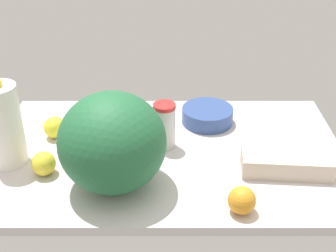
{
  "coord_description": "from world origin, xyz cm",
  "views": [
    {
      "loc": [
        -0.5,
        -133.9,
        90.11
      ],
      "look_at": [
        0.0,
        0.0,
        13.0
      ],
      "focal_mm": 50.0,
      "sensor_mm": 36.0,
      "label": 1
    }
  ],
  "objects_px": {
    "tumbler_cup": "(164,125)",
    "egg_carton": "(286,163)",
    "mixing_bowl": "(207,115)",
    "lemon_loose": "(55,127)",
    "lime_by_jug": "(123,131)",
    "lemon_far_back": "(44,164)",
    "lemon_beside_bowl": "(96,107)",
    "milk_jug": "(3,126)",
    "watermelon": "(112,143)",
    "orange_near_front": "(242,200)"
  },
  "relations": [
    {
      "from": "tumbler_cup",
      "to": "egg_carton",
      "type": "bearing_deg",
      "value": -21.59
    },
    {
      "from": "mixing_bowl",
      "to": "lemon_loose",
      "type": "bearing_deg",
      "value": -169.1
    },
    {
      "from": "lime_by_jug",
      "to": "lemon_loose",
      "type": "distance_m",
      "value": 0.24
    },
    {
      "from": "tumbler_cup",
      "to": "lemon_far_back",
      "type": "bearing_deg",
      "value": -156.52
    },
    {
      "from": "egg_carton",
      "to": "mixing_bowl",
      "type": "relative_size",
      "value": 1.47
    },
    {
      "from": "tumbler_cup",
      "to": "lemon_beside_bowl",
      "type": "height_order",
      "value": "tumbler_cup"
    },
    {
      "from": "lime_by_jug",
      "to": "milk_jug",
      "type": "bearing_deg",
      "value": -157.38
    },
    {
      "from": "mixing_bowl",
      "to": "lemon_beside_bowl",
      "type": "distance_m",
      "value": 0.43
    },
    {
      "from": "tumbler_cup",
      "to": "lemon_loose",
      "type": "height_order",
      "value": "tumbler_cup"
    },
    {
      "from": "watermelon",
      "to": "orange_near_front",
      "type": "relative_size",
      "value": 3.98
    },
    {
      "from": "egg_carton",
      "to": "lemon_far_back",
      "type": "bearing_deg",
      "value": -174.66
    },
    {
      "from": "milk_jug",
      "to": "lime_by_jug",
      "type": "relative_size",
      "value": 5.36
    },
    {
      "from": "lemon_far_back",
      "to": "lime_by_jug",
      "type": "bearing_deg",
      "value": 43.44
    },
    {
      "from": "egg_carton",
      "to": "lemon_beside_bowl",
      "type": "bearing_deg",
      "value": 154.16
    },
    {
      "from": "mixing_bowl",
      "to": "egg_carton",
      "type": "bearing_deg",
      "value": -54.75
    },
    {
      "from": "milk_jug",
      "to": "lemon_beside_bowl",
      "type": "xyz_separation_m",
      "value": [
        0.25,
        0.32,
        -0.1
      ]
    },
    {
      "from": "lemon_far_back",
      "to": "lemon_loose",
      "type": "distance_m",
      "value": 0.23
    },
    {
      "from": "watermelon",
      "to": "lemon_far_back",
      "type": "xyz_separation_m",
      "value": [
        -0.23,
        0.05,
        -0.11
      ]
    },
    {
      "from": "watermelon",
      "to": "lime_by_jug",
      "type": "height_order",
      "value": "watermelon"
    },
    {
      "from": "lime_by_jug",
      "to": "lemon_beside_bowl",
      "type": "bearing_deg",
      "value": 124.3
    },
    {
      "from": "lime_by_jug",
      "to": "watermelon",
      "type": "bearing_deg",
      "value": -90.84
    },
    {
      "from": "lemon_far_back",
      "to": "lemon_beside_bowl",
      "type": "relative_size",
      "value": 1.08
    },
    {
      "from": "lemon_loose",
      "to": "lemon_beside_bowl",
      "type": "height_order",
      "value": "lemon_loose"
    },
    {
      "from": "mixing_bowl",
      "to": "lime_by_jug",
      "type": "xyz_separation_m",
      "value": [
        -0.31,
        -0.11,
        -0.0
      ]
    },
    {
      "from": "tumbler_cup",
      "to": "lemon_beside_bowl",
      "type": "relative_size",
      "value": 2.28
    },
    {
      "from": "lemon_loose",
      "to": "lemon_beside_bowl",
      "type": "distance_m",
      "value": 0.21
    },
    {
      "from": "lemon_beside_bowl",
      "to": "orange_near_front",
      "type": "bearing_deg",
      "value": -50.02
    },
    {
      "from": "tumbler_cup",
      "to": "watermelon",
      "type": "relative_size",
      "value": 0.51
    },
    {
      "from": "watermelon",
      "to": "mixing_bowl",
      "type": "xyz_separation_m",
      "value": [
        0.31,
        0.39,
        -0.12
      ]
    },
    {
      "from": "lemon_loose",
      "to": "lime_by_jug",
      "type": "bearing_deg",
      "value": -1.32
    },
    {
      "from": "mixing_bowl",
      "to": "lemon_far_back",
      "type": "bearing_deg",
      "value": -148.39
    },
    {
      "from": "tumbler_cup",
      "to": "watermelon",
      "type": "bearing_deg",
      "value": -124.46
    },
    {
      "from": "orange_near_front",
      "to": "lemon_beside_bowl",
      "type": "height_order",
      "value": "orange_near_front"
    },
    {
      "from": "lime_by_jug",
      "to": "tumbler_cup",
      "type": "bearing_deg",
      "value": -20.75
    },
    {
      "from": "lemon_beside_bowl",
      "to": "milk_jug",
      "type": "bearing_deg",
      "value": -127.24
    },
    {
      "from": "orange_near_front",
      "to": "lime_by_jug",
      "type": "relative_size",
      "value": 1.48
    },
    {
      "from": "egg_carton",
      "to": "milk_jug",
      "type": "distance_m",
      "value": 0.9
    },
    {
      "from": "orange_near_front",
      "to": "tumbler_cup",
      "type": "bearing_deg",
      "value": 122.14
    },
    {
      "from": "tumbler_cup",
      "to": "lemon_beside_bowl",
      "type": "bearing_deg",
      "value": 139.23
    },
    {
      "from": "milk_jug",
      "to": "lemon_loose",
      "type": "distance_m",
      "value": 0.22
    },
    {
      "from": "tumbler_cup",
      "to": "lime_by_jug",
      "type": "bearing_deg",
      "value": 159.25
    },
    {
      "from": "milk_jug",
      "to": "mixing_bowl",
      "type": "height_order",
      "value": "milk_jug"
    },
    {
      "from": "milk_jug",
      "to": "lemon_beside_bowl",
      "type": "bearing_deg",
      "value": 52.76
    },
    {
      "from": "lemon_loose",
      "to": "lemon_far_back",
      "type": "bearing_deg",
      "value": -86.91
    },
    {
      "from": "watermelon",
      "to": "lemon_far_back",
      "type": "relative_size",
      "value": 4.12
    },
    {
      "from": "milk_jug",
      "to": "mixing_bowl",
      "type": "distance_m",
      "value": 0.73
    },
    {
      "from": "milk_jug",
      "to": "lime_by_jug",
      "type": "height_order",
      "value": "milk_jug"
    },
    {
      "from": "lemon_far_back",
      "to": "lime_by_jug",
      "type": "distance_m",
      "value": 0.32
    },
    {
      "from": "milk_jug",
      "to": "mixing_bowl",
      "type": "relative_size",
      "value": 1.52
    },
    {
      "from": "lemon_far_back",
      "to": "milk_jug",
      "type": "bearing_deg",
      "value": 152.34
    }
  ]
}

